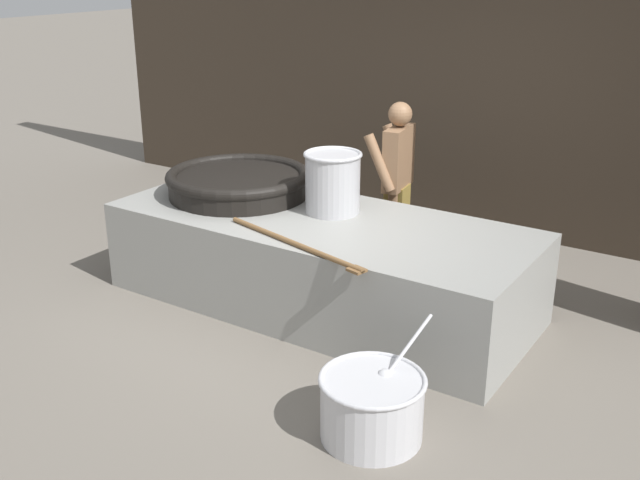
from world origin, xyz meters
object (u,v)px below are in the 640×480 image
(giant_wok_near, at_px, (239,182))
(cook, at_px, (397,179))
(prep_bowl_vegetables, at_px, (372,404))
(stock_pot, at_px, (333,182))

(giant_wok_near, distance_m, cook, 1.49)
(giant_wok_near, bearing_deg, prep_bowl_vegetables, -34.24)
(cook, distance_m, prep_bowl_vegetables, 2.92)
(stock_pot, xyz_separation_m, prep_bowl_vegetables, (1.33, -1.64, -0.82))
(prep_bowl_vegetables, bearing_deg, cook, 115.14)
(stock_pot, relative_size, prep_bowl_vegetables, 0.60)
(giant_wok_near, xyz_separation_m, stock_pot, (0.98, 0.07, 0.14))
(prep_bowl_vegetables, bearing_deg, giant_wok_near, 145.76)
(stock_pot, distance_m, cook, 0.97)
(cook, bearing_deg, stock_pot, 74.86)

